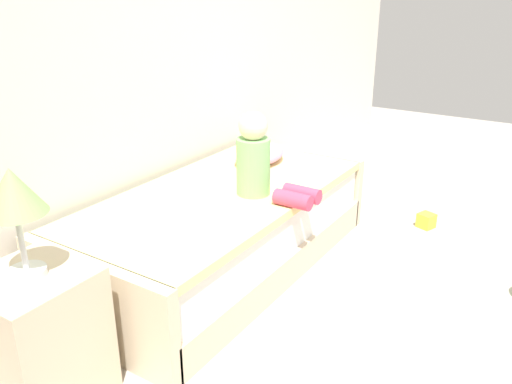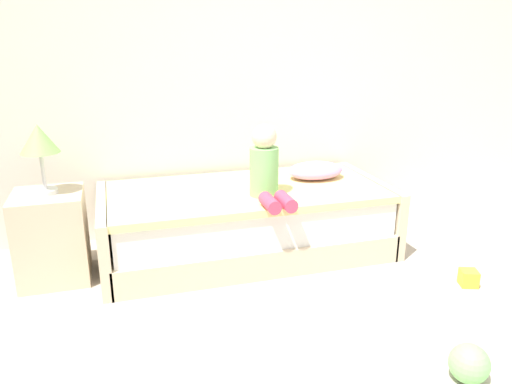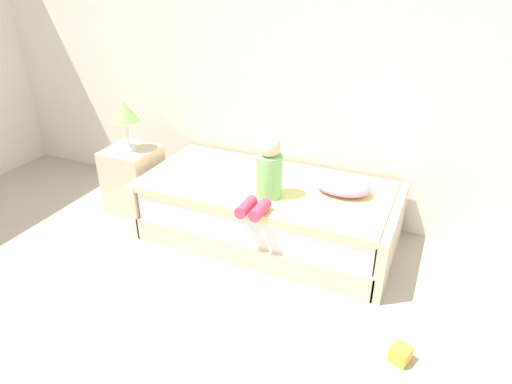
% 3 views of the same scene
% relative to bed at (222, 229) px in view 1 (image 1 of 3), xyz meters
% --- Properties ---
extents(wall_rear, '(7.20, 0.10, 2.90)m').
position_rel_bed_xyz_m(wall_rear, '(0.37, 0.60, 1.20)').
color(wall_rear, silver).
rests_on(wall_rear, ground).
extents(bed, '(2.11, 1.00, 0.50)m').
position_rel_bed_xyz_m(bed, '(0.00, 0.00, 0.00)').
color(bed, beige).
rests_on(bed, ground).
extents(nightstand, '(0.44, 0.44, 0.60)m').
position_rel_bed_xyz_m(nightstand, '(-1.35, -0.04, 0.05)').
color(nightstand, beige).
rests_on(nightstand, ground).
extents(table_lamp, '(0.24, 0.24, 0.45)m').
position_rel_bed_xyz_m(table_lamp, '(-1.35, -0.04, 0.69)').
color(table_lamp, silver).
rests_on(table_lamp, nightstand).
extents(child_figure, '(0.20, 0.51, 0.50)m').
position_rel_bed_xyz_m(child_figure, '(0.08, -0.23, 0.46)').
color(child_figure, '#7FC672').
rests_on(child_figure, bed).
extents(pillow, '(0.44, 0.30, 0.13)m').
position_rel_bed_xyz_m(pillow, '(0.59, 0.10, 0.32)').
color(pillow, '#EA8CC6').
rests_on(pillow, bed).
extents(toy_block, '(0.14, 0.14, 0.11)m').
position_rel_bed_xyz_m(toy_block, '(1.25, -0.94, -0.19)').
color(toy_block, yellow).
rests_on(toy_block, ground).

